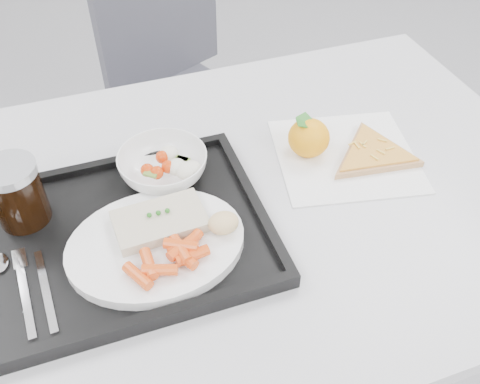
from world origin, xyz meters
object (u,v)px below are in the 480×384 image
Objects in this scene: chair at (172,75)px; table at (227,224)px; cola_glass at (17,192)px; pizza_slice at (373,154)px; tray at (123,236)px; dinner_plate at (156,245)px; tangerine at (309,138)px; salad_bowl at (163,166)px.

table is at bearing -95.66° from chair.
table is 0.35m from cola_glass.
pizza_slice is (0.21, -0.74, 0.22)m from chair.
pizza_slice reaches higher than table.
dinner_plate is at bearing -46.78° from tray.
chair is 11.57× the size of tangerine.
table is at bearing -8.66° from cola_glass.
tray is 1.67× the size of dinner_plate.
cola_glass is (-0.18, 0.13, 0.05)m from dinner_plate.
tangerine is 0.12m from pizza_slice.
cola_glass is (-0.23, -0.02, 0.03)m from salad_bowl.
dinner_plate is at bearing -155.28° from tangerine.
salad_bowl is (0.05, 0.16, 0.01)m from dinner_plate.
dinner_plate is (-0.21, -0.83, 0.24)m from chair.
chair reaches higher than salad_bowl.
tray is at bearing -164.64° from tangerine.
tangerine reaches higher than tray.
tray is (-0.26, -0.78, 0.22)m from chair.
pizza_slice is at bearing 12.23° from dinner_plate.
pizza_slice is (0.29, 0.01, 0.08)m from table.
dinner_plate is at bearing -107.61° from salad_bowl.
chair is at bearing 98.81° from tangerine.
chair is 3.44× the size of dinner_plate.
dinner_plate is 3.36× the size of tangerine.
dinner_plate is 1.78× the size of salad_bowl.
tray reaches higher than pizza_slice.
chair reaches higher than pizza_slice.
cola_glass is 0.42× the size of pizza_slice.
chair is at bearing 75.62° from dinner_plate.
dinner_plate reaches higher than tray.
chair is 6.11× the size of salad_bowl.
salad_bowl is at bearing 141.18° from table.
dinner_plate is 2.50× the size of cola_glass.
tangerine is at bearing -1.89° from salad_bowl.
salad_bowl is 0.23m from cola_glass.
chair is 0.85m from cola_glass.
salad_bowl is at bearing 5.66° from cola_glass.
salad_bowl is 1.41× the size of cola_glass.
salad_bowl is at bearing -103.62° from chair.
tangerine is (0.50, 0.01, -0.04)m from cola_glass.
cola_glass is (-0.14, 0.09, 0.06)m from tray.
pizza_slice is at bearing 1.72° from table.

